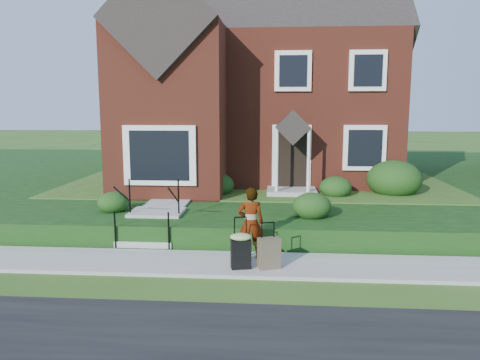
# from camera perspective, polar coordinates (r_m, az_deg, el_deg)

# --- Properties ---
(ground) EXTENTS (120.00, 120.00, 0.00)m
(ground) POSITION_cam_1_polar(r_m,az_deg,el_deg) (10.36, 0.49, -10.46)
(ground) COLOR #2D5119
(ground) RESTS_ON ground
(sidewalk) EXTENTS (60.00, 1.60, 0.08)m
(sidewalk) POSITION_cam_1_polar(r_m,az_deg,el_deg) (10.34, 0.49, -10.25)
(sidewalk) COLOR #9E9B93
(sidewalk) RESTS_ON ground
(terrace) EXTENTS (44.00, 20.00, 0.60)m
(terrace) POSITION_cam_1_polar(r_m,az_deg,el_deg) (21.15, 13.38, 0.11)
(terrace) COLOR #12350E
(terrace) RESTS_ON ground
(walkway) EXTENTS (1.20, 6.00, 0.06)m
(walkway) POSITION_cam_1_polar(r_m,az_deg,el_deg) (15.34, -7.60, -1.73)
(walkway) COLOR #9E9B93
(walkway) RESTS_ON terrace
(main_house) EXTENTS (10.40, 10.20, 9.40)m
(main_house) POSITION_cam_1_polar(r_m,az_deg,el_deg) (19.47, 1.83, 14.26)
(main_house) COLOR maroon
(main_house) RESTS_ON terrace
(front_steps) EXTENTS (1.40, 2.02, 1.50)m
(front_steps) POSITION_cam_1_polar(r_m,az_deg,el_deg) (12.37, -10.60, -5.10)
(front_steps) COLOR #9E9B93
(front_steps) RESTS_ON ground
(foundation_shrubs) EXTENTS (10.51, 4.90, 1.25)m
(foundation_shrubs) POSITION_cam_1_polar(r_m,az_deg,el_deg) (15.10, 4.86, 0.03)
(foundation_shrubs) COLOR #173710
(foundation_shrubs) RESTS_ON terrace
(woman) EXTENTS (0.62, 0.44, 1.62)m
(woman) POSITION_cam_1_polar(r_m,az_deg,el_deg) (10.42, 1.31, -5.24)
(woman) COLOR #999999
(woman) RESTS_ON sidewalk
(suitcase_black) EXTENTS (0.53, 0.46, 1.10)m
(suitcase_black) POSITION_cam_1_polar(r_m,az_deg,el_deg) (9.87, 0.11, -8.37)
(suitcase_black) COLOR black
(suitcase_black) RESTS_ON sidewalk
(suitcase_olive) EXTENTS (0.51, 0.40, 0.98)m
(suitcase_olive) POSITION_cam_1_polar(r_m,az_deg,el_deg) (9.92, 3.55, -8.88)
(suitcase_olive) COLOR brown
(suitcase_olive) RESTS_ON sidewalk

